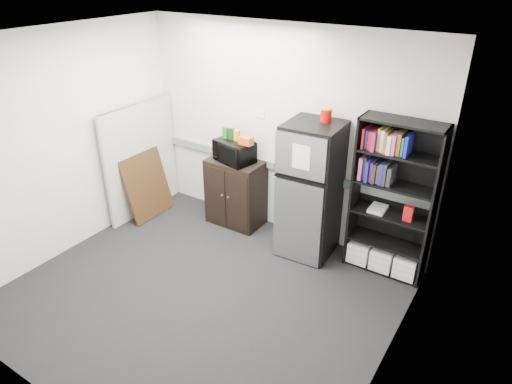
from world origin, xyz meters
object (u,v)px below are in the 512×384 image
bookshelf (393,201)px  refrigerator (310,191)px  cabinet (236,192)px  microwave (234,151)px  cubicle_partition (141,159)px

bookshelf → refrigerator: bearing=-171.3°
cabinet → refrigerator: 1.22m
cabinet → microwave: size_ratio=1.82×
cubicle_partition → microwave: cubicle_partition is taller
bookshelf → cubicle_partition: 3.46m
cabinet → refrigerator: (1.16, -0.08, 0.38)m
microwave → refrigerator: size_ratio=0.30×
cabinet → microwave: bearing=-90.0°
cabinet → refrigerator: size_ratio=0.55×
cubicle_partition → microwave: size_ratio=3.16×
refrigerator → cabinet: bearing=172.8°
microwave → refrigerator: refrigerator is taller
cabinet → microwave: (0.00, -0.02, 0.61)m
cubicle_partition → cabinet: bearing=17.7°
cubicle_partition → microwave: bearing=17.0°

